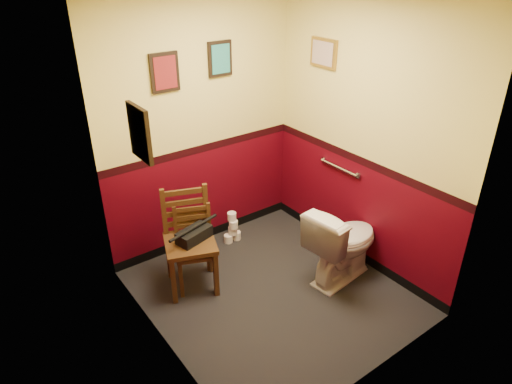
# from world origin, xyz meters

# --- Properties ---
(floor) EXTENTS (2.20, 2.40, 0.00)m
(floor) POSITION_xyz_m (0.00, 0.00, 0.00)
(floor) COLOR black
(floor) RESTS_ON ground
(wall_back) EXTENTS (2.20, 0.00, 2.70)m
(wall_back) POSITION_xyz_m (0.00, 1.20, 1.35)
(wall_back) COLOR #47030F
(wall_back) RESTS_ON ground
(wall_front) EXTENTS (2.20, 0.00, 2.70)m
(wall_front) POSITION_xyz_m (0.00, -1.20, 1.35)
(wall_front) COLOR #47030F
(wall_front) RESTS_ON ground
(wall_left) EXTENTS (0.00, 2.40, 2.70)m
(wall_left) POSITION_xyz_m (-1.10, 0.00, 1.35)
(wall_left) COLOR #47030F
(wall_left) RESTS_ON ground
(wall_right) EXTENTS (0.00, 2.40, 2.70)m
(wall_right) POSITION_xyz_m (1.10, 0.00, 1.35)
(wall_right) COLOR #47030F
(wall_right) RESTS_ON ground
(grab_bar) EXTENTS (0.05, 0.56, 0.06)m
(grab_bar) POSITION_xyz_m (1.07, 0.25, 0.95)
(grab_bar) COLOR silver
(grab_bar) RESTS_ON wall_right
(framed_print_back_a) EXTENTS (0.28, 0.04, 0.36)m
(framed_print_back_a) POSITION_xyz_m (-0.35, 1.18, 1.95)
(framed_print_back_a) COLOR black
(framed_print_back_a) RESTS_ON wall_back
(framed_print_back_b) EXTENTS (0.26, 0.04, 0.34)m
(framed_print_back_b) POSITION_xyz_m (0.25, 1.18, 2.00)
(framed_print_back_b) COLOR black
(framed_print_back_b) RESTS_ON wall_back
(framed_print_left) EXTENTS (0.04, 0.30, 0.38)m
(framed_print_left) POSITION_xyz_m (-1.08, 0.10, 1.85)
(framed_print_left) COLOR black
(framed_print_left) RESTS_ON wall_left
(framed_print_right) EXTENTS (0.04, 0.34, 0.28)m
(framed_print_right) POSITION_xyz_m (1.08, 0.60, 2.05)
(framed_print_right) COLOR olive
(framed_print_right) RESTS_ON wall_right
(toilet) EXTENTS (0.87, 0.55, 0.80)m
(toilet) POSITION_xyz_m (0.72, -0.21, 0.40)
(toilet) COLOR white
(toilet) RESTS_ON floor
(toilet_brush) EXTENTS (0.11, 0.11, 0.38)m
(toilet_brush) POSITION_xyz_m (1.01, -0.13, 0.06)
(toilet_brush) COLOR silver
(toilet_brush) RESTS_ON floor
(chair_left) EXTENTS (0.60, 0.60, 1.00)m
(chair_left) POSITION_xyz_m (-0.53, 0.59, 0.50)
(chair_left) COLOR #412913
(chair_left) RESTS_ON floor
(chair_right) EXTENTS (0.50, 0.50, 0.81)m
(chair_right) POSITION_xyz_m (-0.49, 0.58, 0.40)
(chair_right) COLOR #412913
(chair_right) RESTS_ON floor
(handbag) EXTENTS (0.37, 0.25, 0.25)m
(handbag) POSITION_xyz_m (-0.50, 0.55, 0.53)
(handbag) COLOR black
(handbag) RESTS_ON chair_right
(tp_stack) EXTENTS (0.21, 0.13, 0.36)m
(tp_stack) POSITION_xyz_m (0.20, 0.97, 0.15)
(tp_stack) COLOR silver
(tp_stack) RESTS_ON floor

